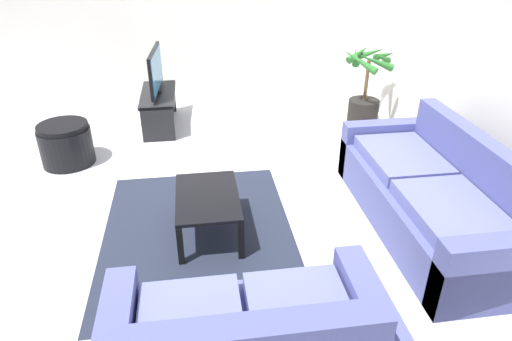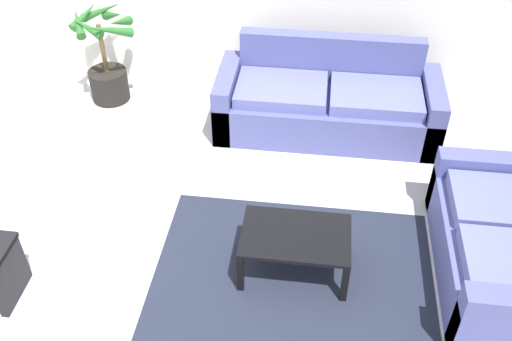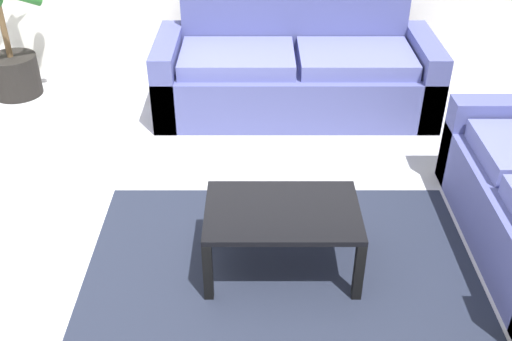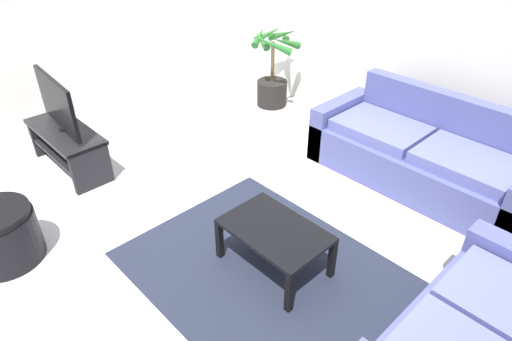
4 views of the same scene
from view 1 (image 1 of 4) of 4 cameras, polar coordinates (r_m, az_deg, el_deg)
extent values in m
plane|color=#B2B2B7|center=(4.77, -9.83, -3.20)|extent=(6.60, 6.60, 0.00)
cube|color=silver|center=(5.05, 25.99, 12.88)|extent=(6.00, 0.06, 2.70)
cube|color=silver|center=(7.16, -10.59, 19.10)|extent=(0.06, 6.00, 2.70)
cube|color=#4C518C|center=(4.42, 20.40, -4.32)|extent=(2.24, 0.90, 0.42)
cube|color=#4C518C|center=(4.40, 25.65, 1.14)|extent=(1.88, 0.16, 0.48)
cube|color=#4C518C|center=(5.18, 15.58, 2.71)|extent=(0.18, 0.90, 0.62)
cube|color=#4C518C|center=(3.68, 27.85, -11.52)|extent=(0.18, 0.90, 0.62)
cube|color=#5D63A4|center=(4.63, 17.86, 1.54)|extent=(0.90, 0.66, 0.12)
cube|color=#5D63A4|center=(3.92, 23.43, -4.72)|extent=(0.90, 0.66, 0.12)
cube|color=#4C518C|center=(2.98, 13.72, -19.21)|extent=(0.90, 0.18, 0.62)
cube|color=#5D63A4|center=(2.74, -8.23, -18.74)|extent=(0.66, 0.60, 0.12)
cube|color=#5D63A4|center=(2.79, 5.55, -17.46)|extent=(0.66, 0.60, 0.12)
cube|color=black|center=(6.35, -12.21, 9.33)|extent=(1.10, 0.45, 0.04)
cube|color=black|center=(6.43, -11.99, 7.32)|extent=(1.02, 0.39, 0.03)
cube|color=black|center=(6.91, -11.84, 9.05)|extent=(0.06, 0.41, 0.47)
cube|color=black|center=(5.94, -12.22, 5.73)|extent=(0.06, 0.41, 0.47)
cube|color=black|center=(6.25, -12.53, 12.19)|extent=(0.96, 0.11, 0.54)
cube|color=teal|center=(6.24, -12.32, 12.20)|extent=(0.91, 0.07, 0.49)
cylinder|color=black|center=(6.33, -12.25, 9.67)|extent=(0.10, 0.10, 0.04)
cube|color=black|center=(3.99, -6.14, -3.30)|extent=(0.84, 0.55, 0.03)
cube|color=black|center=(4.43, -9.47, -3.04)|extent=(0.05, 0.05, 0.37)
cube|color=black|center=(3.78, -9.49, -9.25)|extent=(0.05, 0.05, 0.37)
cube|color=black|center=(4.44, -3.05, -2.60)|extent=(0.05, 0.05, 0.37)
cube|color=black|center=(3.79, -1.89, -8.71)|extent=(0.05, 0.05, 0.37)
cube|color=#1E2333|center=(4.20, -7.25, -7.80)|extent=(2.20, 1.70, 0.01)
cylinder|color=black|center=(6.52, 13.27, 7.15)|extent=(0.42, 0.42, 0.35)
cylinder|color=brown|center=(6.37, 13.73, 10.91)|extent=(0.05, 0.05, 0.55)
cone|color=#276727|center=(6.06, 14.76, 13.10)|extent=(0.13, 0.50, 0.27)
cone|color=#276727|center=(6.23, 15.71, 13.38)|extent=(0.35, 0.33, 0.23)
cone|color=#276727|center=(6.40, 15.85, 13.76)|extent=(0.46, 0.17, 0.25)
cone|color=#276727|center=(6.47, 14.21, 14.13)|extent=(0.26, 0.40, 0.23)
cone|color=#276727|center=(6.41, 12.76, 14.15)|extent=(0.27, 0.40, 0.23)
cone|color=#276727|center=(6.27, 12.42, 13.87)|extent=(0.38, 0.20, 0.22)
cone|color=#276727|center=(6.06, 12.83, 13.31)|extent=(0.47, 0.43, 0.29)
cylinder|color=black|center=(5.69, -22.70, 2.83)|extent=(0.59, 0.59, 0.43)
cylinder|color=black|center=(5.60, -23.17, 5.08)|extent=(0.56, 0.56, 0.06)
camera|label=2|loc=(4.60, -60.33, 30.26)|focal=40.55mm
camera|label=3|loc=(4.34, -46.55, 18.20)|focal=41.94mm
camera|label=4|loc=(2.46, -63.86, 18.55)|focal=31.24mm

